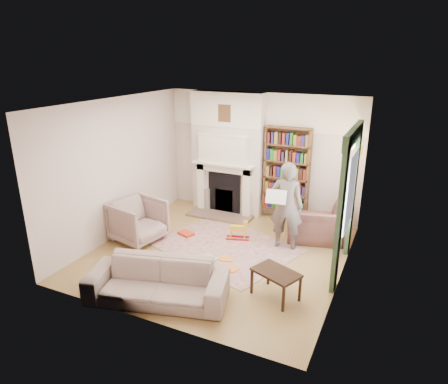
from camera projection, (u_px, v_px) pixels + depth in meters
The scene contains 25 objects.
floor at pixel (218, 253), 7.60m from camera, with size 4.50×4.50×0.00m, color olive.
ceiling at pixel (218, 103), 6.67m from camera, with size 4.50×4.50×0.00m, color white.
wall_back at pixel (261, 155), 9.06m from camera, with size 4.50×4.50×0.00m, color beige.
wall_front at pixel (143, 231), 5.21m from camera, with size 4.50×4.50×0.00m, color beige.
wall_left at pixel (118, 168), 8.03m from camera, with size 4.50×4.50×0.00m, color beige.
wall_right at pixel (347, 202), 6.23m from camera, with size 4.50×4.50×0.00m, color beige.
fireplace at pixel (228, 155), 9.19m from camera, with size 1.70×0.58×2.80m.
bookcase at pixel (287, 170), 8.76m from camera, with size 1.00×0.24×1.85m, color brown.
window at pixel (351, 191), 6.57m from camera, with size 0.02×0.90×1.30m, color silver.
curtain_left at pixel (340, 220), 6.06m from camera, with size 0.07×0.32×2.40m, color #31492F.
curtain_right at pixel (353, 192), 7.26m from camera, with size 0.07×0.32×2.40m, color #31492F.
pelmet at pixel (354, 135), 6.28m from camera, with size 0.09×1.70×0.24m, color #31492F.
wall_sconce at pixel (351, 149), 7.44m from camera, with size 0.20×0.24×0.24m, color gold, non-canonical shape.
rug at pixel (225, 247), 7.83m from camera, with size 2.53×1.95×0.01m, color #BCA88E.
armchair_reading at pixel (315, 222), 8.04m from camera, with size 1.14×0.99×0.74m, color #482D26.
armchair_left at pixel (138, 221), 7.98m from camera, with size 0.90×0.93×0.84m, color #BDA99C.
sofa at pixel (157, 282), 6.07m from camera, with size 2.12×0.83×0.62m, color #BCB29B.
man_reading at pixel (286, 206), 7.54m from camera, with size 0.63×0.41×1.72m, color #584D47.
newspaper at pixel (276, 197), 7.36m from camera, with size 0.38×0.02×0.27m, color white.
coffee_table at pixel (276, 284), 6.15m from camera, with size 0.70×0.45×0.45m, color black, non-canonical shape.
paraffin_heater at pixel (207, 199), 9.62m from camera, with size 0.24×0.24×0.55m, color #AEB1B6.
rocking_horse at pixel (238, 230), 8.08m from camera, with size 0.46×0.19×0.41m, color gold, non-canonical shape.
board_game at pixel (207, 259), 7.32m from camera, with size 0.32×0.32×0.03m, color #ECF055.
game_box_lid at pixel (186, 233), 8.33m from camera, with size 0.32×0.22×0.05m, color red.
comic_annuals at pixel (222, 264), 7.16m from camera, with size 0.74×0.58×0.02m.
Camera 1 is at (2.97, -6.11, 3.60)m, focal length 32.00 mm.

